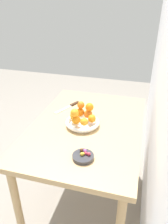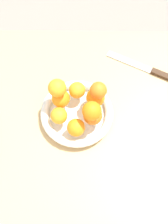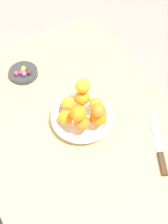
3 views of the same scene
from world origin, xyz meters
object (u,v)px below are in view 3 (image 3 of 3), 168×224
(orange_0, at_px, (66,118))
(orange_6, at_px, (83,86))
(knife, at_px, (159,149))
(dining_table, at_px, (78,140))
(orange_4, at_px, (82,98))
(candy_ball_4, at_px, (24,74))
(candy_ball_5, at_px, (29,72))
(orange_8, at_px, (79,114))
(orange_7, at_px, (98,110))
(candy_ball_1, at_px, (24,68))
(orange_5, at_px, (68,104))
(candy_ball_0, at_px, (16,73))
(fruit_bowl, at_px, (82,118))
(orange_2, at_px, (98,118))
(candy_ball_3, at_px, (23,70))
(candy_ball_2, at_px, (21,72))
(orange_3, at_px, (96,104))
(orange_1, at_px, (81,123))
(candy_dish, at_px, (23,73))

(orange_0, height_order, orange_6, orange_6)
(knife, bearing_deg, orange_6, 25.66)
(orange_0, bearing_deg, dining_table, -116.27)
(orange_4, height_order, candy_ball_4, orange_4)
(dining_table, xyz_separation_m, candy_ball_5, (0.32, 0.05, 0.12))
(dining_table, height_order, knife, knife)
(orange_8, bearing_deg, orange_4, -35.14)
(orange_7, distance_m, candy_ball_1, 0.43)
(candy_ball_5, bearing_deg, candy_ball_1, 19.33)
(orange_5, bearing_deg, candy_ball_0, 20.34)
(fruit_bowl, height_order, orange_2, orange_2)
(candy_ball_4, xyz_separation_m, knife, (-0.55, -0.29, -0.03))
(candy_ball_1, bearing_deg, orange_7, -162.93)
(fruit_bowl, relative_size, orange_4, 4.06)
(candy_ball_3, height_order, candy_ball_4, candy_ball_4)
(orange_5, bearing_deg, candy_ball_2, 17.17)
(fruit_bowl, distance_m, orange_2, 0.08)
(fruit_bowl, distance_m, candy_ball_3, 0.34)
(orange_8, bearing_deg, knife, -132.40)
(orange_4, bearing_deg, fruit_bowl, 149.62)
(candy_ball_5, bearing_deg, orange_3, -154.81)
(orange_7, height_order, candy_ball_2, orange_7)
(orange_1, xyz_separation_m, orange_4, (0.10, -0.06, -0.00))
(candy_ball_0, relative_size, candy_ball_3, 1.16)
(candy_ball_1, xyz_separation_m, candy_ball_5, (-0.03, -0.01, 0.00))
(orange_0, distance_m, orange_4, 0.11)
(dining_table, relative_size, candy_ball_2, 62.00)
(fruit_bowl, distance_m, candy_dish, 0.35)
(candy_ball_3, distance_m, candy_ball_5, 0.03)
(candy_ball_0, height_order, candy_ball_2, candy_ball_0)
(orange_1, height_order, orange_4, orange_1)
(candy_ball_3, height_order, knife, candy_ball_3)
(knife, bearing_deg, orange_0, 45.19)
(orange_8, relative_size, candy_ball_0, 2.83)
(orange_3, relative_size, orange_7, 1.05)
(fruit_bowl, bearing_deg, orange_1, 149.62)
(candy_dish, xyz_separation_m, candy_ball_1, (0.00, -0.01, 0.02))
(fruit_bowl, relative_size, orange_5, 4.47)
(candy_ball_2, relative_size, knife, 0.07)
(candy_ball_0, xyz_separation_m, candy_ball_1, (0.01, -0.04, -0.00))
(candy_ball_2, distance_m, candy_ball_5, 0.04)
(candy_ball_4, bearing_deg, orange_2, -159.36)
(orange_7, height_order, candy_ball_1, orange_7)
(orange_2, bearing_deg, candy_ball_0, 23.22)
(candy_dish, relative_size, orange_3, 2.26)
(candy_ball_1, bearing_deg, fruit_bowl, -164.45)
(orange_6, distance_m, candy_ball_2, 0.32)
(orange_0, distance_m, candy_ball_4, 0.31)
(orange_3, distance_m, candy_ball_5, 0.34)
(orange_0, bearing_deg, orange_3, -90.38)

